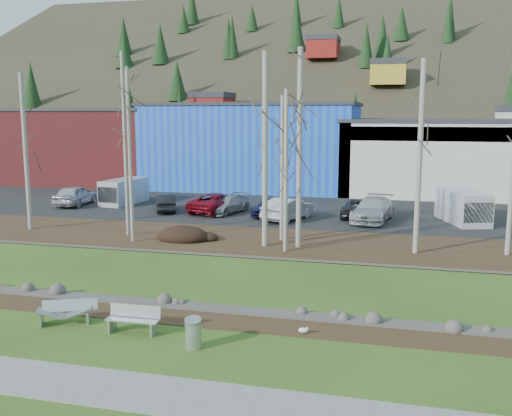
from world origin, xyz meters
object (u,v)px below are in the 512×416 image
(car_3, at_px, (226,204))
(car_5, at_px, (288,209))
(car_2, at_px, (218,203))
(car_4, at_px, (270,207))
(bench_damaged, at_px, (66,312))
(car_0, at_px, (75,195))
(car_1, at_px, (166,203))
(seagull, at_px, (303,330))
(van_white, at_px, (464,207))
(bench_intact, at_px, (134,319))
(van_grey, at_px, (123,192))
(car_7, at_px, (373,209))
(car_6, at_px, (359,208))
(litter_bin, at_px, (193,335))

(car_3, relative_size, car_5, 0.97)
(car_2, distance_m, car_4, 4.05)
(bench_damaged, bearing_deg, car_0, 96.86)
(car_1, relative_size, car_3, 0.87)
(seagull, xyz_separation_m, car_1, (-13.76, 20.84, 0.62))
(car_2, bearing_deg, van_white, -162.74)
(bench_intact, bearing_deg, car_5, 85.00)
(car_0, distance_m, car_5, 17.57)
(van_grey, bearing_deg, bench_damaged, -60.61)
(seagull, xyz_separation_m, car_3, (-9.15, 21.10, 0.64))
(car_1, relative_size, car_7, 0.72)
(car_1, distance_m, van_white, 20.91)
(seagull, bearing_deg, car_4, 112.41)
(car_1, bearing_deg, car_7, 153.91)
(bench_intact, bearing_deg, car_6, 74.12)
(bench_intact, height_order, car_1, car_1)
(van_grey, bearing_deg, car_1, -20.25)
(car_1, xyz_separation_m, car_3, (4.61, 0.26, 0.01))
(car_4, xyz_separation_m, car_6, (6.10, 1.14, 0.00))
(bench_damaged, relative_size, seagull, 5.09)
(van_white, relative_size, van_grey, 1.10)
(van_white, bearing_deg, car_7, 170.27)
(seagull, relative_size, van_grey, 0.08)
(litter_bin, distance_m, van_white, 25.49)
(car_0, height_order, van_grey, van_grey)
(bench_damaged, xyz_separation_m, van_grey, (-10.22, 24.21, 0.70))
(car_3, height_order, car_5, car_5)
(car_3, xyz_separation_m, car_5, (4.83, -1.50, 0.11))
(litter_bin, relative_size, car_2, 0.17)
(car_3, relative_size, car_7, 0.83)
(car_4, relative_size, car_7, 0.70)
(car_4, relative_size, van_grey, 0.81)
(car_1, relative_size, van_grey, 0.83)
(car_0, bearing_deg, car_3, 172.30)
(bench_intact, distance_m, car_7, 22.79)
(bench_intact, relative_size, car_2, 0.35)
(car_4, height_order, car_5, car_5)
(car_0, relative_size, van_white, 0.92)
(car_4, xyz_separation_m, van_grey, (-12.63, 2.49, 0.33))
(car_0, relative_size, car_6, 1.01)
(litter_bin, height_order, car_5, car_5)
(car_2, height_order, car_7, car_7)
(car_4, bearing_deg, car_0, -170.60)
(bench_intact, bearing_deg, van_grey, 116.27)
(litter_bin, xyz_separation_m, car_3, (-5.98, 23.03, 0.34))
(litter_bin, relative_size, car_6, 0.19)
(seagull, height_order, car_3, car_3)
(car_0, bearing_deg, van_grey, -160.69)
(bench_damaged, distance_m, car_1, 22.55)
(car_3, bearing_deg, car_2, -173.75)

